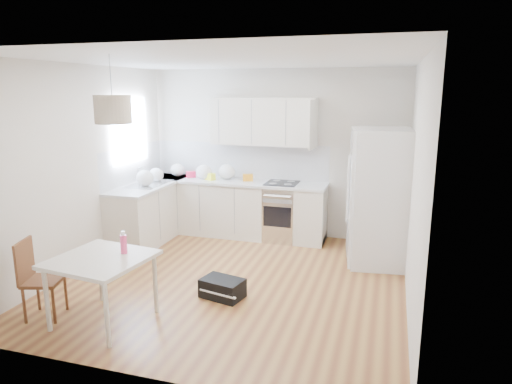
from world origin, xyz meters
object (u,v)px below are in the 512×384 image
(gym_bag, at_px, (222,288))
(dining_chair, at_px, (44,279))
(dining_table, at_px, (101,264))
(refrigerator, at_px, (380,197))

(gym_bag, bearing_deg, dining_chair, -136.28)
(dining_table, xyz_separation_m, dining_chair, (-0.66, -0.09, -0.21))
(dining_table, bearing_deg, dining_chair, -165.79)
(dining_table, height_order, dining_chair, dining_chair)
(dining_table, distance_m, gym_bag, 1.42)
(gym_bag, bearing_deg, refrigerator, 58.42)
(dining_chair, xyz_separation_m, gym_bag, (1.63, 0.97, -0.31))
(refrigerator, height_order, dining_table, refrigerator)
(refrigerator, distance_m, dining_chair, 4.29)
(refrigerator, bearing_deg, dining_table, -142.80)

